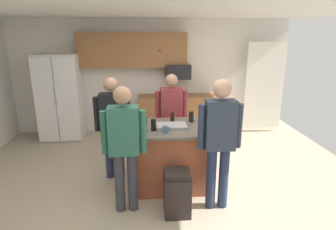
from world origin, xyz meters
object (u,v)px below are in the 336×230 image
object	(u,v)px
tumbler_amber	(145,122)
refrigerator	(61,97)
kitchen_island	(170,156)
serving_tray	(172,126)
glass_pilsner	(191,117)
mug_blue_stoneware	(165,129)
microwave_over_range	(178,72)
person_host_foreground	(171,113)
glass_dark_ale	(172,117)
person_guest_right	(113,122)
person_elder_center	(220,136)
person_guest_left	(124,142)
trash_bin	(177,193)
glass_short_whisky	(153,125)

from	to	relation	value
tumbler_amber	refrigerator	bearing A→B (deg)	129.58
kitchen_island	serving_tray	size ratio (longest dim) A/B	2.69
glass_pilsner	mug_blue_stoneware	distance (m)	0.66
microwave_over_range	tumbler_amber	xyz separation A→B (m)	(-0.75, -2.35, -0.42)
person_host_foreground	glass_dark_ale	bearing A→B (deg)	3.32
kitchen_island	glass_dark_ale	bearing A→B (deg)	74.05
mug_blue_stoneware	serving_tray	bearing A→B (deg)	65.14
person_guest_right	person_elder_center	world-z (taller)	person_elder_center
refrigerator	tumbler_amber	world-z (taller)	refrigerator
glass_pilsner	person_guest_left	bearing A→B (deg)	-139.63
refrigerator	mug_blue_stoneware	distance (m)	3.32
kitchen_island	trash_bin	world-z (taller)	kitchen_island
glass_short_whisky	trash_bin	distance (m)	0.99
glass_short_whisky	glass_pilsner	distance (m)	0.71
kitchen_island	glass_short_whisky	bearing A→B (deg)	-148.91
person_guest_right	person_guest_left	xyz separation A→B (m)	(0.24, -0.93, 0.02)
person_elder_center	kitchen_island	bearing A→B (deg)	-0.00
person_guest_left	glass_short_whisky	size ratio (longest dim) A/B	10.05
person_guest_right	serving_tray	bearing A→B (deg)	-1.19
microwave_over_range	refrigerator	bearing A→B (deg)	-177.40
glass_pilsner	person_guest_right	bearing A→B (deg)	175.86
person_guest_right	mug_blue_stoneware	world-z (taller)	person_guest_right
glass_short_whisky	serving_tray	xyz separation A→B (m)	(0.27, 0.12, -0.06)
serving_tray	glass_pilsner	bearing A→B (deg)	37.85
mug_blue_stoneware	serving_tray	world-z (taller)	mug_blue_stoneware
person_elder_center	tumbler_amber	xyz separation A→B (m)	(-0.95, 0.69, 0.00)
person_guest_left	tumbler_amber	distance (m)	0.71
microwave_over_range	person_elder_center	world-z (taller)	person_elder_center
tumbler_amber	glass_pilsner	xyz separation A→B (m)	(0.73, 0.18, 0.01)
mug_blue_stoneware	tumbler_amber	bearing A→B (deg)	132.60
serving_tray	microwave_over_range	bearing A→B (deg)	81.63
glass_dark_ale	glass_pilsner	bearing A→B (deg)	1.95
glass_short_whisky	trash_bin	world-z (taller)	glass_short_whisky
glass_dark_ale	trash_bin	bearing A→B (deg)	-91.59
person_guest_left	serving_tray	size ratio (longest dim) A/B	3.84
serving_tray	mug_blue_stoneware	bearing A→B (deg)	-114.86
person_guest_left	person_elder_center	distance (m)	1.22
person_guest_right	glass_short_whisky	xyz separation A→B (m)	(0.63, -0.46, 0.09)
kitchen_island	glass_dark_ale	size ratio (longest dim) A/B	7.64
tumbler_amber	mug_blue_stoneware	size ratio (longest dim) A/B	1.16
microwave_over_range	tumbler_amber	distance (m)	2.51
glass_short_whisky	glass_pilsner	world-z (taller)	glass_short_whisky
refrigerator	serving_tray	world-z (taller)	refrigerator
person_guest_right	person_host_foreground	size ratio (longest dim) A/B	1.02
person_guest_right	tumbler_amber	distance (m)	0.58
person_guest_left	trash_bin	distance (m)	0.95
refrigerator	person_guest_right	size ratio (longest dim) A/B	1.13
glass_pilsner	mug_blue_stoneware	size ratio (longest dim) A/B	1.34
kitchen_island	person_elder_center	bearing A→B (deg)	-47.40
person_guest_left	glass_pilsner	xyz separation A→B (m)	(0.99, 0.84, 0.06)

